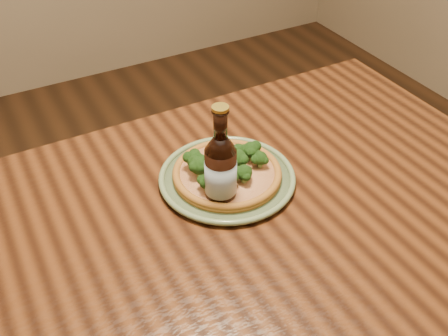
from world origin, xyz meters
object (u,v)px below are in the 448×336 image
table (198,257)px  beer_bottle (221,171)px  plate (227,178)px  pizza (227,171)px

table → beer_bottle: beer_bottle is taller
table → beer_bottle: 0.21m
plate → pizza: pizza is taller
table → plate: bearing=38.2°
pizza → table: bearing=-141.7°
plate → beer_bottle: size_ratio=1.27×
plate → table: bearing=-141.8°
plate → pizza: bearing=111.9°
table → beer_bottle: (0.08, 0.04, 0.19)m
pizza → beer_bottle: size_ratio=1.00×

